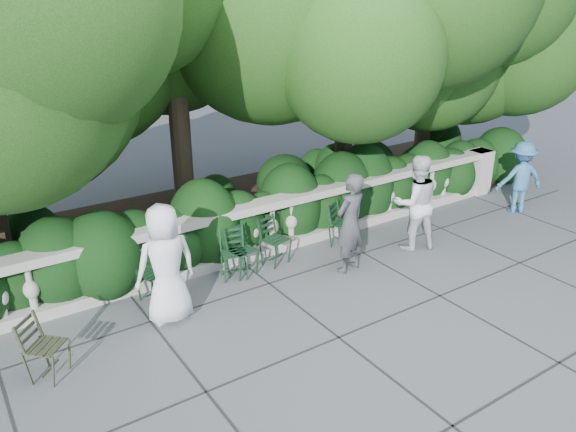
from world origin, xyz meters
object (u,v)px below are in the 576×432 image
person_casual_man (415,203)px  chair_b (236,281)px  chair_e (282,266)px  person_businessman (166,264)px  chair_d (249,277)px  chair_c (162,302)px  person_woman_grey (350,223)px  chair_weathered (62,378)px  person_older_blue (520,177)px  chair_f (349,247)px

person_casual_man → chair_b: bearing=8.8°
chair_e → person_businessman: person_businessman is taller
chair_d → person_businessman: size_ratio=0.48×
chair_c → person_woman_grey: 3.23m
chair_weathered → person_older_blue: 9.39m
person_businessman → chair_f: bearing=-172.5°
chair_d → chair_e: (0.68, 0.05, 0.00)m
chair_b → chair_f: size_ratio=1.00×
chair_b → chair_c: bearing=-165.6°
chair_b → person_casual_man: size_ratio=0.48×
chair_c → person_casual_man: person_casual_man is taller
chair_c → chair_e: (2.17, -0.01, 0.00)m
chair_c → person_older_blue: (7.66, -0.68, 0.76)m
chair_f → chair_weathered: (-5.30, -0.92, 0.00)m
chair_d → person_woman_grey: 1.89m
chair_f → person_older_blue: 4.17m
person_businessman → person_woman_grey: bearing=176.5°
chair_b → chair_weathered: (-2.95, -0.94, 0.00)m
chair_b → person_businessman: bearing=-144.3°
chair_e → person_casual_man: bearing=-31.8°
chair_d → chair_e: 0.68m
chair_f → person_older_blue: person_older_blue is taller
chair_b → chair_d: bearing=20.9°
chair_b → chair_e: (0.92, 0.06, 0.00)m
person_casual_man → chair_c: bearing=10.9°
chair_b → chair_d: 0.23m
chair_c → chair_e: 2.17m
chair_f → chair_e: bearing=150.6°
chair_d → chair_weathered: same height
person_older_blue → chair_d: bearing=19.1°
chair_c → chair_b: bearing=-20.2°
chair_b → person_older_blue: size_ratio=0.55×
chair_e → person_woman_grey: size_ratio=0.49×
chair_e → person_businessman: 2.45m
chair_d → person_woman_grey: (1.54, -0.70, 0.85)m
chair_f → person_woman_grey: bearing=-157.2°
chair_c → person_older_blue: person_older_blue is taller
chair_e → chair_weathered: (-3.87, -1.00, 0.00)m
chair_d → person_older_blue: person_older_blue is taller
chair_b → chair_weathered: bearing=-144.7°
chair_e → person_older_blue: bearing=-22.4°
person_woman_grey → person_older_blue: 4.63m
chair_e → chair_d: bearing=168.3°
person_woman_grey → person_businessman: bearing=-17.6°
chair_d → person_older_blue: (6.17, -0.62, 0.76)m
chair_c → person_casual_man: size_ratio=0.48×
chair_b → person_businessman: 1.64m
chair_b → person_casual_man: person_casual_man is taller
chair_d → chair_b: bearing=172.8°
chair_c → person_older_blue: size_ratio=0.55×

